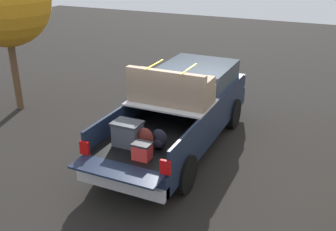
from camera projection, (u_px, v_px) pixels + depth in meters
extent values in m
plane|color=black|center=(178.00, 147.00, 9.99)|extent=(40.00, 40.00, 0.00)
cube|color=#162138|center=(178.00, 125.00, 9.75)|extent=(5.50, 1.92, 0.46)
cube|color=black|center=(157.00, 135.00, 8.65)|extent=(2.80, 1.80, 0.04)
cube|color=#162138|center=(120.00, 118.00, 8.92)|extent=(2.80, 0.06, 0.50)
cube|color=#162138|center=(196.00, 133.00, 8.20)|extent=(2.80, 0.06, 0.50)
cube|color=#162138|center=(181.00, 104.00, 9.70)|extent=(0.06, 1.80, 0.50)
cube|color=#162138|center=(116.00, 171.00, 7.25)|extent=(0.55, 1.80, 0.04)
cube|color=#B2B2B7|center=(171.00, 102.00, 9.10)|extent=(1.25, 1.92, 0.04)
cube|color=#162138|center=(198.00, 90.00, 10.69)|extent=(2.30, 1.92, 0.50)
cube|color=#2D3842|center=(197.00, 73.00, 10.41)|extent=(1.94, 1.76, 0.49)
cube|color=#162138|center=(214.00, 78.00, 11.84)|extent=(0.40, 1.82, 0.38)
cube|color=#B2B2B7|center=(122.00, 183.00, 7.52)|extent=(0.24, 1.92, 0.24)
cube|color=red|center=(85.00, 148.00, 7.74)|extent=(0.06, 0.20, 0.28)
cube|color=red|center=(165.00, 167.00, 7.06)|extent=(0.06, 0.20, 0.28)
cylinder|color=black|center=(174.00, 104.00, 11.63)|extent=(0.82, 0.30, 0.82)
cylinder|color=black|center=(232.00, 113.00, 10.95)|extent=(0.82, 0.30, 0.82)
cylinder|color=black|center=(110.00, 156.00, 8.71)|extent=(0.82, 0.30, 0.82)
cylinder|color=black|center=(183.00, 174.00, 8.03)|extent=(0.82, 0.30, 0.82)
cube|color=#474C56|center=(128.00, 135.00, 8.08)|extent=(0.40, 0.55, 0.47)
cube|color=#31353C|center=(127.00, 123.00, 7.98)|extent=(0.44, 0.59, 0.05)
ellipsoid|color=maroon|center=(145.00, 139.00, 7.91)|extent=(0.20, 0.37, 0.47)
ellipsoid|color=maroon|center=(143.00, 144.00, 7.84)|extent=(0.09, 0.26, 0.21)
ellipsoid|color=black|center=(159.00, 139.00, 7.96)|extent=(0.20, 0.35, 0.42)
ellipsoid|color=black|center=(157.00, 144.00, 7.89)|extent=(0.09, 0.24, 0.18)
cube|color=red|center=(142.00, 152.00, 7.57)|extent=(0.26, 0.34, 0.30)
cube|color=#262628|center=(142.00, 144.00, 7.51)|extent=(0.28, 0.36, 0.04)
cube|color=#84705B|center=(171.00, 93.00, 9.01)|extent=(0.81, 1.88, 0.42)
cube|color=#84705B|center=(165.00, 80.00, 8.58)|extent=(0.16, 1.88, 0.40)
cube|color=#84705B|center=(140.00, 74.00, 9.25)|extent=(0.57, 0.20, 0.22)
cube|color=#84705B|center=(207.00, 84.00, 8.60)|extent=(0.57, 0.20, 0.22)
cube|color=yellow|center=(154.00, 64.00, 8.93)|extent=(0.91, 0.03, 0.02)
cube|color=yellow|center=(189.00, 69.00, 8.60)|extent=(0.91, 0.03, 0.02)
cylinder|color=brown|center=(15.00, 70.00, 11.91)|extent=(0.21, 0.21, 2.51)
sphere|color=orange|center=(4.00, 0.00, 11.11)|extent=(2.65, 2.65, 2.65)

